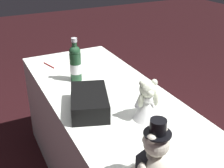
% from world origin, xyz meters
% --- Properties ---
extents(reception_table, '(1.87, 0.72, 0.76)m').
position_xyz_m(reception_table, '(0.00, 0.00, 0.38)').
color(reception_table, white).
rests_on(reception_table, ground_plane).
extents(teddy_bear_groom, '(0.16, 0.16, 0.29)m').
position_xyz_m(teddy_bear_groom, '(0.67, -0.15, 0.88)').
color(teddy_bear_groom, beige).
rests_on(teddy_bear_groom, reception_table).
extents(teddy_bear_bride, '(0.20, 0.16, 0.23)m').
position_xyz_m(teddy_bear_bride, '(0.27, 0.07, 0.87)').
color(teddy_bear_bride, white).
rests_on(teddy_bear_bride, reception_table).
extents(champagne_bottle, '(0.08, 0.08, 0.30)m').
position_xyz_m(champagne_bottle, '(-0.35, -0.10, 0.89)').
color(champagne_bottle, '#20462A').
rests_on(champagne_bottle, reception_table).
extents(signing_pen, '(0.15, 0.05, 0.01)m').
position_xyz_m(signing_pen, '(-0.68, -0.20, 0.77)').
color(signing_pen, maroon).
rests_on(signing_pen, reception_table).
extents(gift_case_black, '(0.39, 0.31, 0.11)m').
position_xyz_m(gift_case_black, '(0.06, -0.17, 0.82)').
color(gift_case_black, black).
rests_on(gift_case_black, reception_table).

